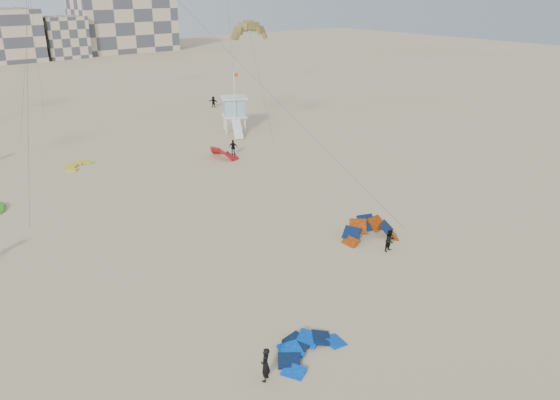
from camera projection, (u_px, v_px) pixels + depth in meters
ground at (282, 361)px, 26.76m from camera, size 320.00×320.00×0.00m
kite_ground_blue at (309, 353)px, 27.30m from camera, size 4.35×4.53×1.64m
kite_ground_orange at (370, 239)px, 39.59m from camera, size 5.31×5.33×4.13m
kite_ground_red_far at (224, 157)px, 58.40m from camera, size 3.92×3.80×3.65m
kite_ground_yellow at (79, 166)px, 55.47m from camera, size 4.52×4.58×0.58m
kitesurfer_main at (265, 365)px, 25.14m from camera, size 0.76×0.69×1.74m
kitesurfer_b at (390, 240)px, 37.55m from camera, size 0.82×0.67×1.58m
kitesurfer_d at (233, 147)px, 58.88m from camera, size 0.98×0.98×1.68m
kitesurfer_f at (213, 102)px, 81.98m from camera, size 1.10×1.58×1.64m
kite_fly_olive at (250, 32)px, 55.89m from camera, size 4.68×4.79×13.22m
lifeguard_tower_near at (234, 114)px, 67.98m from camera, size 4.12×6.50×4.34m
flagpole at (235, 102)px, 65.77m from camera, size 0.63×0.10×7.72m
condo_east at (123, 21)px, 148.90m from camera, size 26.00×14.00×16.00m
condo_fill_right at (63, 37)px, 136.68m from camera, size 10.00×10.00×10.00m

